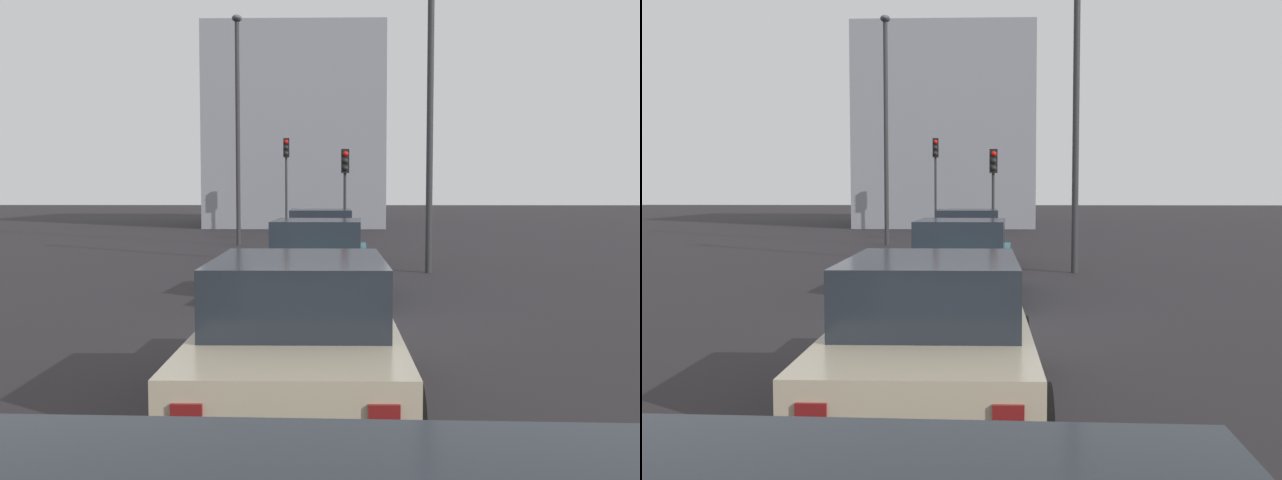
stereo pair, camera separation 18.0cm
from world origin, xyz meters
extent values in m
cube|color=black|center=(0.00, 0.00, -0.10)|extent=(160.00, 160.00, 0.20)
cube|color=slate|center=(8.97, 0.24, 0.58)|extent=(4.08, 1.92, 0.65)
cube|color=#1E232B|center=(8.77, 0.24, 1.21)|extent=(1.85, 1.67, 0.60)
cylinder|color=black|center=(10.24, -0.67, 0.32)|extent=(0.64, 0.23, 0.64)
cylinder|color=black|center=(10.21, 1.19, 0.32)|extent=(0.64, 0.23, 0.64)
cylinder|color=black|center=(7.73, -0.71, 0.32)|extent=(0.64, 0.23, 0.64)
cylinder|color=black|center=(7.70, 1.15, 0.32)|extent=(0.64, 0.23, 0.64)
cube|color=red|center=(6.94, -0.46, 0.70)|extent=(0.03, 0.20, 0.11)
cube|color=red|center=(6.92, 0.88, 0.70)|extent=(0.03, 0.20, 0.11)
cube|color=#19606B|center=(2.95, 0.16, 0.58)|extent=(4.18, 2.00, 0.64)
cube|color=#1E232B|center=(2.75, 0.17, 1.19)|extent=(1.91, 1.70, 0.59)
cylinder|color=black|center=(4.20, -0.81, 0.32)|extent=(0.65, 0.24, 0.64)
cylinder|color=black|center=(4.26, 1.04, 0.32)|extent=(0.65, 0.24, 0.64)
cylinder|color=black|center=(1.64, -0.72, 0.32)|extent=(0.65, 0.24, 0.64)
cylinder|color=black|center=(1.71, 1.14, 0.32)|extent=(0.65, 0.24, 0.64)
cube|color=red|center=(0.86, -0.43, 0.69)|extent=(0.04, 0.20, 0.11)
cube|color=red|center=(0.91, 0.91, 0.69)|extent=(0.04, 0.20, 0.11)
cube|color=tan|center=(-4.18, 0.16, 0.57)|extent=(4.54, 1.76, 0.62)
cube|color=#1E232B|center=(-4.40, 0.16, 1.17)|extent=(2.05, 1.53, 0.58)
cylinder|color=black|center=(-2.76, -0.69, 0.32)|extent=(0.64, 0.22, 0.64)
cylinder|color=black|center=(-2.78, 1.03, 0.32)|extent=(0.64, 0.22, 0.64)
cylinder|color=black|center=(-5.57, -0.71, 0.32)|extent=(0.64, 0.22, 0.64)
cylinder|color=black|center=(-5.59, 1.01, 0.32)|extent=(0.64, 0.22, 0.64)
cube|color=maroon|center=(-6.45, -0.48, 0.68)|extent=(0.03, 0.20, 0.11)
cube|color=maroon|center=(-6.46, 0.76, 0.68)|extent=(0.03, 0.20, 0.11)
cylinder|color=#2D2D30|center=(23.43, 2.18, 1.78)|extent=(0.11, 0.11, 3.56)
cube|color=black|center=(23.37, 2.17, 4.01)|extent=(0.23, 0.30, 0.90)
sphere|color=red|center=(23.26, 2.16, 4.28)|extent=(0.20, 0.20, 0.20)
sphere|color=black|center=(23.26, 2.16, 4.01)|extent=(0.20, 0.20, 0.20)
sphere|color=black|center=(23.26, 2.16, 3.74)|extent=(0.20, 0.20, 0.20)
cylinder|color=#2D2D30|center=(16.51, -0.52, 1.34)|extent=(0.11, 0.11, 2.67)
cube|color=black|center=(16.45, -0.53, 3.12)|extent=(0.24, 0.30, 0.90)
sphere|color=red|center=(16.34, -0.54, 3.39)|extent=(0.20, 0.20, 0.20)
sphere|color=black|center=(16.34, -0.54, 3.12)|extent=(0.20, 0.20, 0.20)
sphere|color=black|center=(16.34, -0.54, 2.85)|extent=(0.20, 0.20, 0.20)
cylinder|color=#2D2D30|center=(15.49, 3.40, 4.04)|extent=(0.16, 0.16, 8.08)
ellipsoid|color=#4C4C51|center=(15.49, 3.40, 8.20)|extent=(0.56, 0.36, 0.24)
cylinder|color=#2D2D30|center=(6.95, -2.48, 4.05)|extent=(0.16, 0.16, 8.10)
cube|color=gray|center=(32.18, 2.00, 5.33)|extent=(12.36, 9.49, 10.66)
camera|label=1|loc=(-10.87, -0.17, 2.08)|focal=40.46mm
camera|label=2|loc=(-10.86, -0.35, 2.08)|focal=40.46mm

